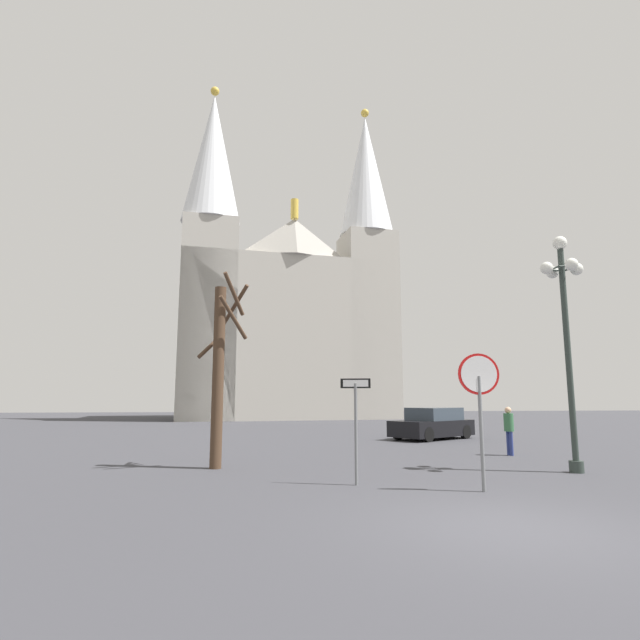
# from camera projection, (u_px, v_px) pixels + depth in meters

# --- Properties ---
(ground_plane) EXTENTS (120.00, 120.00, 0.00)m
(ground_plane) POSITION_uv_depth(u_px,v_px,m) (513.00, 528.00, 7.50)
(ground_plane) COLOR #38383D
(cathedral) EXTENTS (20.52, 13.52, 30.19)m
(cathedral) POSITION_uv_depth(u_px,v_px,m) (286.00, 313.00, 47.13)
(cathedral) COLOR #ADA89E
(cathedral) RESTS_ON ground
(stop_sign) EXTENTS (0.88, 0.13, 2.86)m
(stop_sign) POSITION_uv_depth(u_px,v_px,m) (479.00, 392.00, 10.68)
(stop_sign) COLOR slate
(stop_sign) RESTS_ON ground
(one_way_arrow_sign) EXTENTS (0.67, 0.22, 2.36)m
(one_way_arrow_sign) POSITION_uv_depth(u_px,v_px,m) (356.00, 417.00, 11.37)
(one_way_arrow_sign) COLOR slate
(one_way_arrow_sign) RESTS_ON ground
(street_lamp) EXTENTS (1.22, 1.22, 6.35)m
(street_lamp) POSITION_uv_depth(u_px,v_px,m) (565.00, 316.00, 13.61)
(street_lamp) COLOR #2D3833
(street_lamp) RESTS_ON ground
(bare_tree) EXTENTS (1.45, 1.63, 5.39)m
(bare_tree) POSITION_uv_depth(u_px,v_px,m) (219.00, 368.00, 14.15)
(bare_tree) COLOR #473323
(bare_tree) RESTS_ON ground
(parked_car_near_black) EXTENTS (4.49, 3.82, 1.44)m
(parked_car_near_black) POSITION_uv_depth(u_px,v_px,m) (433.00, 424.00, 23.42)
(parked_car_near_black) COLOR black
(parked_car_near_black) RESTS_ON ground
(pedestrian_walking) EXTENTS (0.32, 0.32, 1.60)m
(pedestrian_walking) POSITION_uv_depth(u_px,v_px,m) (509.00, 426.00, 16.94)
(pedestrian_walking) COLOR navy
(pedestrian_walking) RESTS_ON ground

